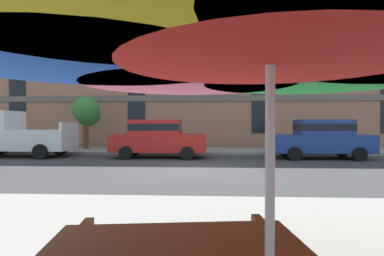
# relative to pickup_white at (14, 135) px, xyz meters

# --- Properties ---
(ground_plane) EXTENTS (120.00, 120.00, 0.00)m
(ground_plane) POSITION_rel_pickup_white_xyz_m (8.66, -3.70, -1.03)
(ground_plane) COLOR #38383A
(sidewalk_far) EXTENTS (56.00, 3.60, 0.12)m
(sidewalk_far) POSITION_rel_pickup_white_xyz_m (8.66, 3.10, -0.97)
(sidewalk_far) COLOR gray
(sidewalk_far) RESTS_ON ground
(apartment_building) EXTENTS (47.20, 12.08, 16.00)m
(apartment_building) POSITION_rel_pickup_white_xyz_m (8.66, 11.29, 6.97)
(apartment_building) COLOR #A87056
(apartment_building) RESTS_ON ground
(pickup_white) EXTENTS (5.10, 2.12, 2.20)m
(pickup_white) POSITION_rel_pickup_white_xyz_m (0.00, 0.00, 0.00)
(pickup_white) COLOR silver
(pickup_white) RESTS_ON ground
(sedan_red) EXTENTS (4.40, 1.98, 1.78)m
(sedan_red) POSITION_rel_pickup_white_xyz_m (6.99, -0.00, -0.08)
(sedan_red) COLOR #B21E19
(sedan_red) RESTS_ON ground
(sedan_blue) EXTENTS (4.40, 1.98, 1.78)m
(sedan_blue) POSITION_rel_pickup_white_xyz_m (14.47, -0.00, -0.08)
(sedan_blue) COLOR navy
(sedan_blue) RESTS_ON ground
(street_tree_left) EXTENTS (1.58, 1.94, 3.19)m
(street_tree_left) POSITION_rel_pickup_white_xyz_m (2.19, 3.51, 1.24)
(street_tree_left) COLOR brown
(street_tree_left) RESTS_ON ground
(patio_umbrella) EXTENTS (4.15, 3.86, 2.47)m
(patio_umbrella) POSITION_rel_pickup_white_xyz_m (9.73, -12.70, 1.16)
(patio_umbrella) COLOR silver
(patio_umbrella) RESTS_ON ground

